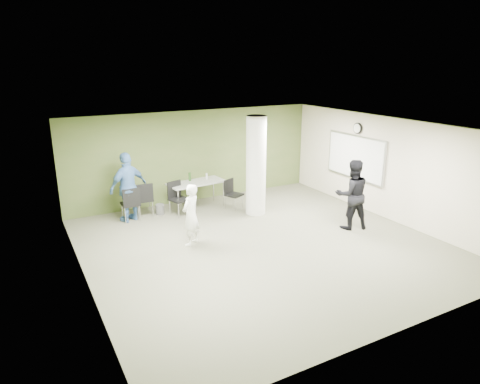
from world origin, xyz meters
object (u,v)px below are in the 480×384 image
chair_back_left (131,202)px  woman_white (191,215)px  man_blue (128,187)px  folding_table (196,184)px  man_black (352,194)px

chair_back_left → woman_white: size_ratio=0.65×
chair_back_left → man_blue: man_blue is taller
folding_table → man_black: (2.90, -3.41, 0.17)m
folding_table → man_black: 4.48m
folding_table → chair_back_left: bearing=179.4°
folding_table → man_blue: 2.05m
man_black → man_blue: man_blue is taller
chair_back_left → man_blue: bearing=-69.7°
man_black → folding_table: bearing=-31.3°
woman_white → man_black: man_black is taller
woman_white → man_black: 4.19m
folding_table → woman_white: (-1.16, -2.42, -0.00)m
chair_back_left → man_black: man_black is taller
man_blue → woman_white: bearing=91.1°
man_blue → man_black: bearing=126.7°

